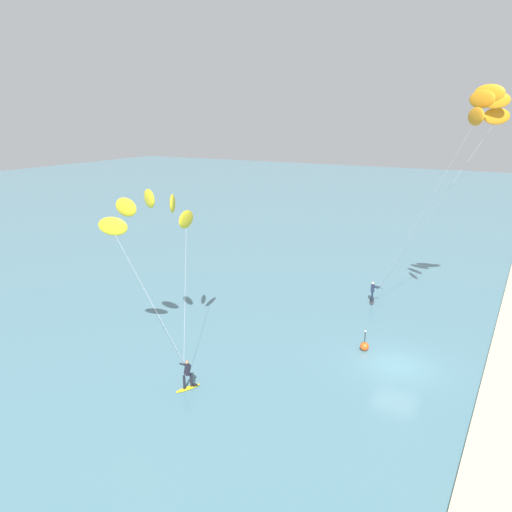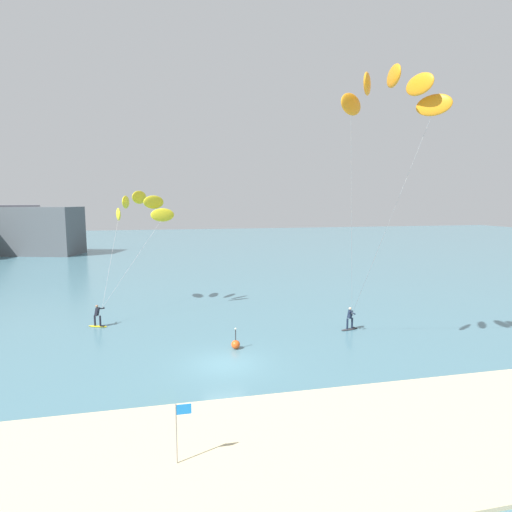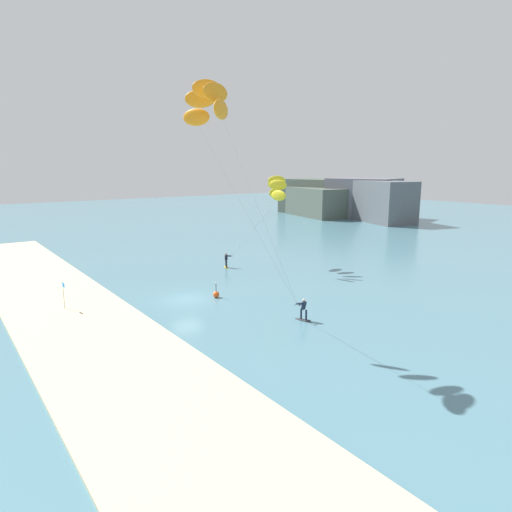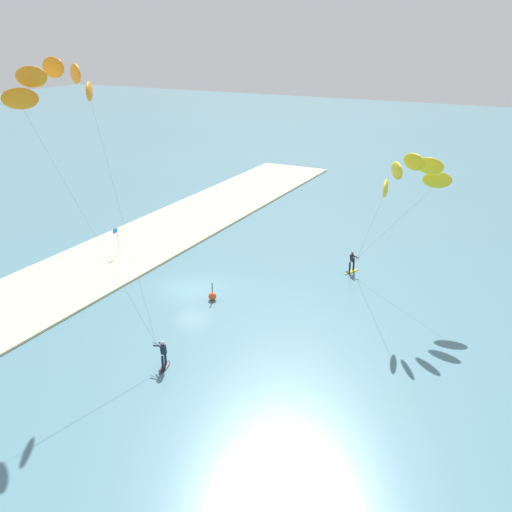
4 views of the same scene
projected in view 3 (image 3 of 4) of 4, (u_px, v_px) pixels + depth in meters
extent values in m
plane|color=slate|center=(186.00, 299.00, 37.69)|extent=(240.00, 240.00, 0.00)
cube|color=beige|center=(77.00, 320.00, 32.41)|extent=(80.00, 8.85, 0.16)
ellipsoid|color=#333338|center=(303.00, 320.00, 32.54)|extent=(1.54, 0.73, 0.08)
cube|color=black|center=(308.00, 321.00, 32.27)|extent=(0.34, 0.35, 0.02)
cylinder|color=#192338|center=(301.00, 314.00, 32.59)|extent=(0.14, 0.14, 0.78)
cylinder|color=#192338|center=(306.00, 315.00, 32.32)|extent=(0.14, 0.14, 0.78)
cube|color=#192338|center=(304.00, 305.00, 32.31)|extent=(0.39, 0.37, 0.63)
sphere|color=beige|center=(304.00, 300.00, 32.23)|extent=(0.20, 0.20, 0.20)
cylinder|color=black|center=(297.00, 305.00, 32.05)|extent=(0.13, 0.55, 0.03)
cylinder|color=#192338|center=(301.00, 304.00, 32.06)|extent=(0.20, 0.61, 0.15)
cylinder|color=#192338|center=(300.00, 303.00, 32.26)|extent=(0.40, 0.56, 0.15)
ellipsoid|color=orange|center=(196.00, 117.00, 28.56)|extent=(1.75, 1.34, 1.10)
ellipsoid|color=orange|center=(200.00, 99.00, 27.64)|extent=(1.31, 1.77, 1.10)
ellipsoid|color=orange|center=(207.00, 89.00, 26.35)|extent=(0.67, 1.93, 1.10)
ellipsoid|color=orange|center=(215.00, 92.00, 25.21)|extent=(0.70, 1.93, 1.10)
ellipsoid|color=orange|center=(221.00, 109.00, 24.70)|extent=(1.34, 1.75, 1.10)
cylinder|color=#B2B2B7|center=(250.00, 218.00, 30.33)|extent=(3.39, 6.12, 12.72)
cylinder|color=#B2B2B7|center=(264.00, 222.00, 28.41)|extent=(0.95, 6.92, 12.72)
ellipsoid|color=yellow|center=(226.00, 267.00, 49.60)|extent=(1.52, 0.92, 0.08)
cube|color=black|center=(227.00, 268.00, 49.19)|extent=(0.37, 0.37, 0.02)
cylinder|color=black|center=(226.00, 263.00, 49.72)|extent=(0.14, 0.14, 0.78)
cylinder|color=black|center=(227.00, 264.00, 49.30)|extent=(0.14, 0.14, 0.78)
cube|color=black|center=(226.00, 258.00, 49.37)|extent=(0.41, 0.40, 0.63)
sphere|color=#9E7051|center=(226.00, 254.00, 49.29)|extent=(0.20, 0.20, 0.20)
cylinder|color=black|center=(231.00, 256.00, 49.37)|extent=(0.33, 0.47, 0.03)
cylinder|color=black|center=(229.00, 256.00, 49.46)|extent=(0.21, 0.61, 0.15)
cylinder|color=black|center=(229.00, 256.00, 49.24)|extent=(0.55, 0.41, 0.15)
ellipsoid|color=yellow|center=(279.00, 196.00, 46.04)|extent=(1.97, 0.69, 1.10)
ellipsoid|color=yellow|center=(278.00, 185.00, 46.64)|extent=(1.79, 1.34, 1.10)
ellipsoid|color=yellow|center=(277.00, 181.00, 47.94)|extent=(1.35, 1.79, 1.10)
ellipsoid|color=yellow|center=(275.00, 184.00, 49.40)|extent=(0.69, 1.97, 1.10)
ellipsoid|color=yellow|center=(275.00, 193.00, 50.42)|extent=(0.69, 1.97, 1.10)
cylinder|color=#B2B2B7|center=(254.00, 228.00, 47.74)|extent=(4.69, 2.99, 6.60)
cylinder|color=#B2B2B7|center=(253.00, 226.00, 49.92)|extent=(0.98, 5.47, 6.60)
sphere|color=#EA5119|center=(216.00, 294.00, 38.20)|extent=(0.56, 0.56, 0.56)
cylinder|color=#262628|center=(216.00, 287.00, 38.08)|extent=(0.06, 0.06, 0.70)
sphere|color=#F2F2CC|center=(216.00, 283.00, 37.99)|extent=(0.12, 0.12, 0.12)
cylinder|color=gray|center=(64.00, 295.00, 34.57)|extent=(0.05, 0.05, 2.20)
cube|color=#1E84E5|center=(63.00, 285.00, 34.18)|extent=(0.52, 0.03, 0.36)
cube|color=#565B60|center=(361.00, 211.00, 97.62)|extent=(26.08, 13.22, 3.06)
cube|color=#4C564C|center=(326.00, 196.00, 107.33)|extent=(21.91, 16.81, 8.23)
cube|color=#4C564C|center=(321.00, 202.00, 101.20)|extent=(18.12, 12.88, 6.43)
cube|color=#565B60|center=(368.00, 200.00, 94.63)|extent=(25.68, 13.88, 8.35)
cube|color=slate|center=(363.00, 198.00, 97.69)|extent=(16.48, 13.89, 8.64)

